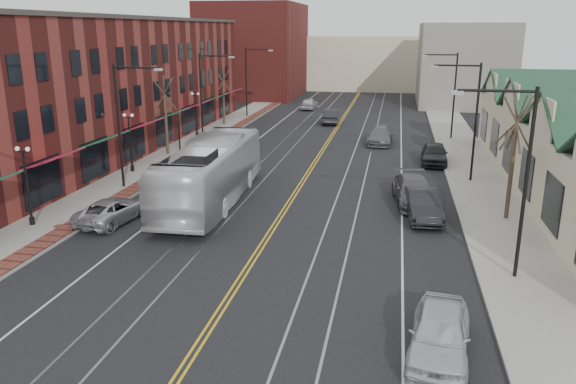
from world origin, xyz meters
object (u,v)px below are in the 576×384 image
at_px(parked_car_a, 440,333).
at_px(parked_car_d, 434,154).
at_px(parked_suv, 113,210).
at_px(transit_bus, 211,172).
at_px(parked_car_b, 423,205).
at_px(parked_car_c, 414,191).

xyz_separation_m(parked_car_a, parked_car_d, (1.38, 27.83, 0.03)).
xyz_separation_m(parked_suv, parked_car_d, (18.21, 17.62, 0.16)).
relative_size(transit_bus, parked_suv, 2.85).
height_order(transit_bus, parked_car_a, transit_bus).
bearing_deg(parked_car_d, parked_suv, -133.90).
xyz_separation_m(parked_suv, parked_car_a, (16.83, -10.21, 0.12)).
xyz_separation_m(transit_bus, parked_suv, (-4.25, -4.41, -1.25)).
relative_size(transit_bus, parked_car_b, 2.81).
bearing_deg(parked_car_c, transit_bus, -176.90).
relative_size(parked_suv, parked_car_d, 1.00).
bearing_deg(parked_car_a, parked_car_b, 96.97).
bearing_deg(transit_bus, parked_car_b, 175.25).
relative_size(parked_suv, parked_car_c, 0.86).
relative_size(transit_bus, parked_car_d, 2.84).
xyz_separation_m(transit_bus, parked_car_b, (12.58, -0.62, -1.12)).
bearing_deg(parked_car_b, transit_bus, 171.65).
distance_m(parked_suv, parked_car_c, 17.67).
distance_m(transit_bus, parked_car_c, 12.40).
height_order(parked_suv, parked_car_a, parked_car_a).
bearing_deg(transit_bus, parked_suv, 44.11).
bearing_deg(parked_suv, parked_car_d, -128.17).
relative_size(parked_car_b, parked_car_d, 1.01).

